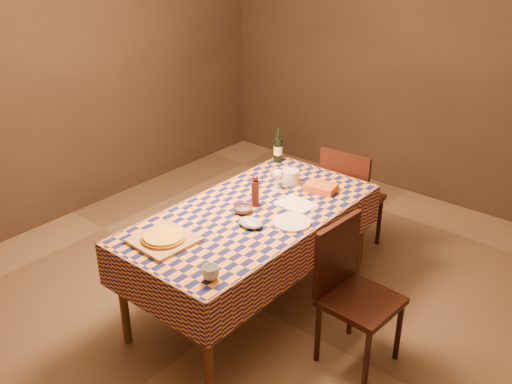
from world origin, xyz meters
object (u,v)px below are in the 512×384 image
(pizza, at_px, (164,237))
(chair_far, at_px, (349,195))
(white_plate, at_px, (292,222))
(wine_bottle, at_px, (278,150))
(dining_table, at_px, (251,222))
(cutting_board, at_px, (164,240))
(bowl, at_px, (243,209))
(chair_right, at_px, (351,286))

(pizza, xyz_separation_m, chair_far, (0.28, 1.71, -0.28))
(pizza, bearing_deg, white_plate, 55.94)
(chair_far, bearing_deg, white_plate, -80.10)
(white_plate, relative_size, chair_far, 0.27)
(white_plate, bearing_deg, wine_bottle, 132.84)
(white_plate, bearing_deg, dining_table, -171.02)
(cutting_board, relative_size, white_plate, 1.39)
(cutting_board, xyz_separation_m, chair_far, (0.28, 1.71, -0.26))
(dining_table, distance_m, cutting_board, 0.66)
(cutting_board, height_order, chair_far, chair_far)
(cutting_board, distance_m, bowl, 0.61)
(bowl, xyz_separation_m, wine_bottle, (-0.35, 0.84, 0.08))
(pizza, height_order, chair_right, chair_right)
(bowl, distance_m, chair_right, 0.87)
(dining_table, xyz_separation_m, chair_right, (0.79, 0.00, -0.17))
(cutting_board, xyz_separation_m, pizza, (0.00, 0.00, 0.02))
(wine_bottle, bearing_deg, pizza, -80.77)
(dining_table, height_order, pizza, pizza)
(wine_bottle, relative_size, chair_right, 0.30)
(chair_right, bearing_deg, bowl, -177.24)
(dining_table, distance_m, chair_far, 1.10)
(wine_bottle, bearing_deg, chair_right, -33.88)
(dining_table, xyz_separation_m, pizza, (-0.16, -0.64, 0.11))
(white_plate, relative_size, chair_right, 0.27)
(chair_far, xyz_separation_m, chair_right, (0.67, -1.07, 0.00))
(dining_table, relative_size, chair_right, 1.98)
(dining_table, distance_m, chair_right, 0.81)
(cutting_board, relative_size, pizza, 1.00)
(dining_table, bearing_deg, pizza, -104.07)
(pizza, distance_m, chair_right, 1.18)
(pizza, height_order, wine_bottle, wine_bottle)
(cutting_board, distance_m, wine_bottle, 1.46)
(dining_table, relative_size, pizza, 5.33)
(dining_table, distance_m, bowl, 0.11)
(white_plate, bearing_deg, cutting_board, -124.06)
(dining_table, bearing_deg, chair_far, 83.43)
(pizza, xyz_separation_m, chair_right, (0.95, 0.64, -0.28))
(wine_bottle, relative_size, white_plate, 1.12)
(white_plate, height_order, chair_right, chair_right)
(pizza, relative_size, bowl, 2.68)
(bowl, height_order, white_plate, bowl)
(pizza, distance_m, bowl, 0.61)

